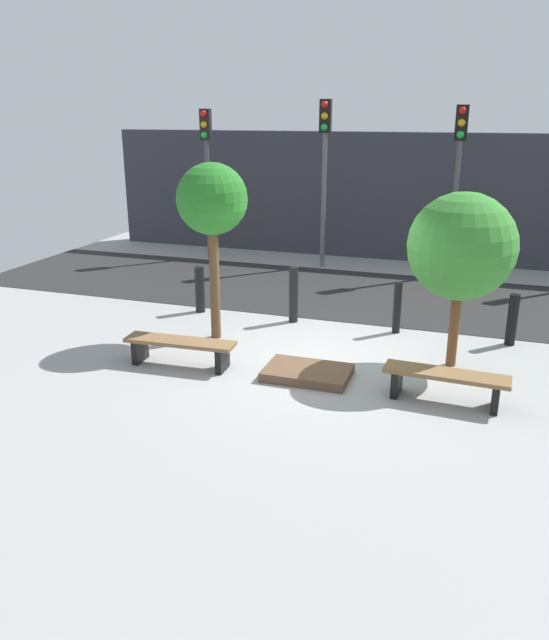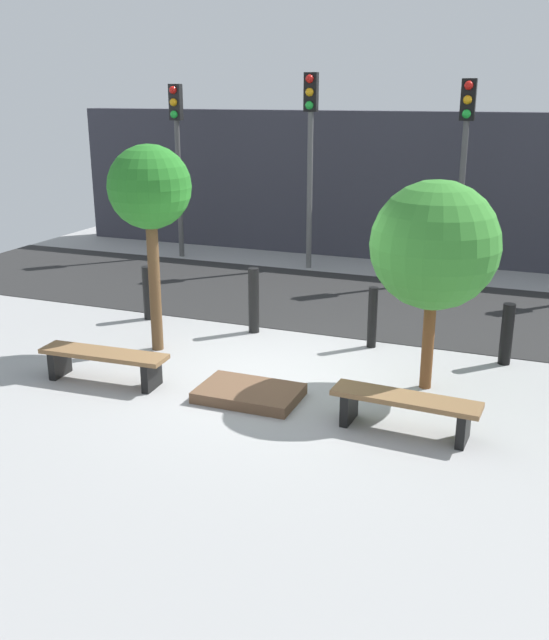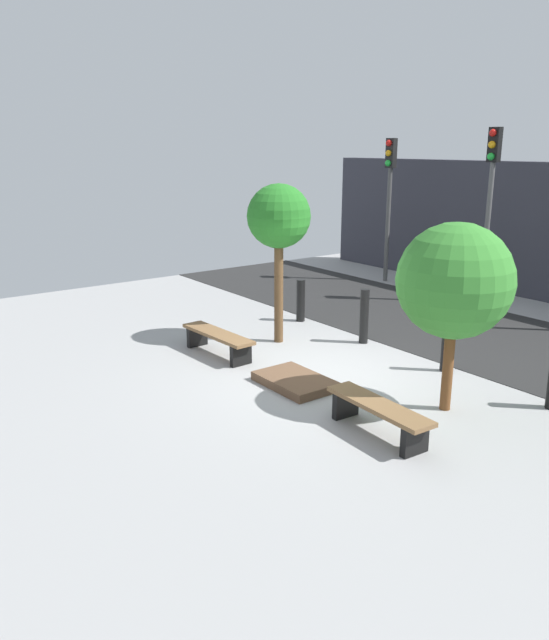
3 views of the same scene
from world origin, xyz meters
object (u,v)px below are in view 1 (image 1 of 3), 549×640
Objects in this scene: tree_behind_left_bench at (212,202)px; bollard_left at (294,295)px; bench_left at (180,347)px; bench_right at (446,381)px; bollard_far_left at (200,290)px; traffic_light_mid_west at (324,155)px; traffic_light_west at (206,158)px; traffic_light_mid_east at (458,161)px; planter_bed at (307,373)px; bollard_center at (397,308)px; tree_behind_right_bench at (462,247)px; bollard_right at (512,320)px.

tree_behind_left_bench is 2.86× the size of bollard_left.
bench_right is (4.04, 0.00, 0.00)m from bench_left.
traffic_light_mid_west is (1.33, 4.55, 2.36)m from bollard_far_left.
bollard_left is 0.26× the size of traffic_light_mid_west.
traffic_light_west is at bearing -179.99° from traffic_light_mid_west.
traffic_light_mid_east reaches higher than bollard_far_left.
planter_bed is 7.70m from traffic_light_mid_west.
traffic_light_mid_west is (-1.59, 7.01, 2.75)m from planter_bed.
bench_right is at bearing -86.59° from traffic_light_mid_east.
bollard_left reaches higher than bollard_center.
traffic_light_west reaches higher than bollard_left.
tree_behind_right_bench is at bearing -0.00° from tree_behind_left_bench.
bollard_left reaches higher than bollard_far_left.
bollard_center is at bearing 68.38° from planter_bed.
bollard_center is (-1.05, 1.28, -1.43)m from tree_behind_right_bench.
planter_bed is 0.32× the size of traffic_light_mid_east.
bollard_left is 3.90m from bollard_right.
traffic_light_mid_west is (-4.52, 4.55, 2.37)m from bollard_right.
tree_behind_right_bench is at bearing -58.20° from traffic_light_mid_west.
tree_behind_left_bench reaches higher than bollard_center.
bollard_left is (-3.00, 2.66, 0.22)m from bench_right.
traffic_light_west is (-6.80, 5.83, 0.78)m from tree_behind_right_bench.
bollard_far_left is at bearing 105.80° from bench_left.
bench_right is 1.86× the size of bollard_far_left.
traffic_light_mid_east is at bearing -0.00° from traffic_light_mid_west.
bench_left is at bearing -93.41° from traffic_light_mid_west.
bollard_right is 0.23× the size of traffic_light_west.
bench_left is 2.87m from bollard_left.
bollard_right is at bearing 14.46° from tree_behind_left_bench.
bollard_right is 6.84m from traffic_light_mid_west.
tree_behind_right_bench is (2.02, 1.19, 1.83)m from planter_bed.
traffic_light_mid_east is at bearing 82.29° from bollard_center.
bench_right is 10.19m from traffic_light_west.
tree_behind_right_bench is 6.92m from traffic_light_mid_west.
traffic_light_mid_west is (0.43, 5.83, 0.42)m from tree_behind_left_bench.
bollard_far_left reaches higher than bollard_right.
bollard_left reaches higher than bollard_right.
traffic_light_mid_east reaches higher than planter_bed.
traffic_light_mid_east reaches higher than tree_behind_left_bench.
traffic_light_west is (-6.80, 7.21, 2.37)m from bench_right.
tree_behind_left_bench reaches higher than tree_behind_right_bench.
tree_behind_right_bench is at bearing -85.78° from traffic_light_mid_east.
bollard_center is at bearing 180.00° from bollard_right.
bench_right is 0.43× the size of traffic_light_mid_east.
bollard_far_left is 1.03× the size of bollard_right.
bench_right is at bearing -28.27° from bollard_far_left.
bollard_far_left is (-0.90, 1.28, -1.93)m from tree_behind_left_bench.
bench_left is 0.43× the size of traffic_light_mid_west.
bollard_right is at bearing -73.67° from traffic_light_mid_east.
traffic_light_west is at bearing 129.86° from bollard_left.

